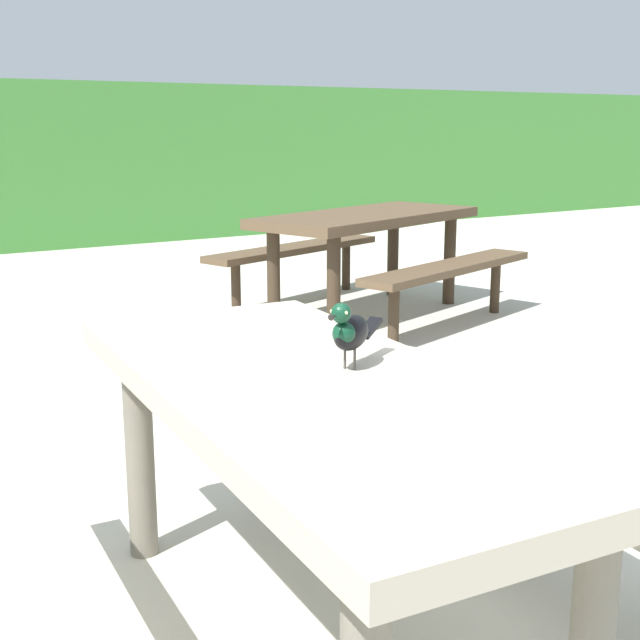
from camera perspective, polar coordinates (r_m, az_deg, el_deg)
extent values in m
cube|color=#B2A893|center=(2.15, -0.27, -4.82)|extent=(0.91, 1.86, 0.07)
cylinder|color=slate|center=(2.80, -11.88, -8.82)|extent=(0.09, 0.09, 0.67)
cylinder|color=slate|center=(2.97, -1.91, -7.23)|extent=(0.09, 0.09, 0.67)
cube|color=#B2A893|center=(2.06, -18.47, -15.04)|extent=(0.42, 1.73, 0.05)
cylinder|color=slate|center=(2.73, -20.40, -13.18)|extent=(0.07, 0.07, 0.39)
cube|color=#B2A893|center=(2.62, 13.63, -8.57)|extent=(0.42, 1.73, 0.05)
cylinder|color=slate|center=(3.17, 5.75, -8.66)|extent=(0.07, 0.07, 0.39)
ellipsoid|color=black|center=(2.20, 2.09, -0.85)|extent=(0.16, 0.14, 0.09)
ellipsoid|color=#0F3823|center=(2.16, 1.62, -0.91)|extent=(0.09, 0.09, 0.06)
sphere|color=#0F3823|center=(2.13, 1.41, 0.46)|extent=(0.05, 0.05, 0.05)
sphere|color=#EAE08C|center=(2.11, 1.74, 0.48)|extent=(0.01, 0.01, 0.01)
sphere|color=#EAE08C|center=(2.13, 0.80, 0.59)|extent=(0.01, 0.01, 0.01)
cone|color=black|center=(2.10, 0.91, 0.24)|extent=(0.03, 0.03, 0.02)
cube|color=black|center=(2.31, 3.38, -0.55)|extent=(0.10, 0.08, 0.04)
cylinder|color=#47423D|center=(2.21, 2.32, -2.65)|extent=(0.01, 0.01, 0.05)
cylinder|color=#47423D|center=(2.22, 1.66, -2.56)|extent=(0.01, 0.01, 0.05)
cube|color=brown|center=(6.19, 3.16, 6.82)|extent=(1.94, 1.26, 0.07)
cylinder|color=#382B1D|center=(6.67, 8.60, 3.92)|extent=(0.09, 0.09, 0.67)
cylinder|color=#382B1D|center=(6.96, 4.87, 4.39)|extent=(0.09, 0.09, 0.67)
cylinder|color=#382B1D|center=(5.54, 0.91, 2.25)|extent=(0.09, 0.09, 0.67)
cylinder|color=#382B1D|center=(5.88, -3.10, 2.86)|extent=(0.09, 0.09, 0.67)
cube|color=brown|center=(5.84, 8.61, 3.46)|extent=(1.72, 0.78, 0.05)
cylinder|color=#382B1D|center=(6.42, 11.57, 2.20)|extent=(0.07, 0.07, 0.39)
cylinder|color=#382B1D|center=(5.35, 4.91, 0.30)|extent=(0.07, 0.07, 0.39)
cube|color=brown|center=(6.67, -1.69, 4.76)|extent=(1.72, 0.78, 0.05)
cylinder|color=#382B1D|center=(7.19, 1.74, 3.58)|extent=(0.07, 0.07, 0.39)
cylinder|color=#382B1D|center=(6.25, -5.61, 2.11)|extent=(0.07, 0.07, 0.39)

